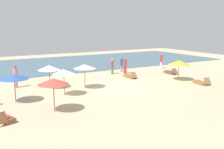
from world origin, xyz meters
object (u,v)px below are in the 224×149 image
object	(u,v)px
umbrella_2	(85,66)
person_1	(112,66)
umbrella_4	(14,77)
person_0	(122,65)
person_3	(161,61)
person_4	(16,77)
umbrella_1	(179,62)
lounger_2	(170,72)
umbrella_5	(64,72)
person_2	(125,66)
lounger_4	(201,83)
lounger_1	(4,119)
lounger_3	(130,76)
umbrella_0	(49,68)
umbrella_3	(53,81)

from	to	relation	value
umbrella_2	person_1	size ratio (longest dim) A/B	1.25
umbrella_4	person_0	bearing A→B (deg)	27.32
person_3	person_4	xyz separation A→B (m)	(-17.81, -1.75, 0.01)
umbrella_1	umbrella_4	xyz separation A→B (m)	(-15.40, 0.12, 0.05)
person_4	lounger_2	bearing A→B (deg)	-5.92
umbrella_5	person_1	world-z (taller)	umbrella_5
person_2	person_1	bearing A→B (deg)	160.59
person_0	person_3	bearing A→B (deg)	-3.67
lounger_4	person_2	world-z (taller)	person_2
umbrella_1	person_2	size ratio (longest dim) A/B	1.26
umbrella_5	lounger_1	world-z (taller)	umbrella_5
lounger_1	lounger_3	bearing A→B (deg)	27.70
person_1	lounger_1	bearing A→B (deg)	-142.39
umbrella_0	person_3	distance (m)	15.76
umbrella_0	umbrella_4	world-z (taller)	umbrella_0
umbrella_0	person_3	size ratio (longest dim) A/B	1.07
umbrella_3	lounger_3	distance (m)	12.34
person_0	person_4	distance (m)	12.36
person_2	person_4	bearing A→B (deg)	-175.22
lounger_2	person_4	bearing A→B (deg)	174.08
umbrella_0	umbrella_5	bearing A→B (deg)	-84.07
person_1	person_4	size ratio (longest dim) A/B	0.87
umbrella_2	umbrella_4	world-z (taller)	umbrella_2
umbrella_0	umbrella_1	world-z (taller)	umbrella_0
umbrella_0	lounger_2	size ratio (longest dim) A/B	1.16
umbrella_4	lounger_2	bearing A→B (deg)	9.76
umbrella_1	lounger_1	bearing A→B (deg)	-167.96
umbrella_3	umbrella_5	bearing A→B (deg)	61.09
umbrella_4	person_4	world-z (taller)	umbrella_4
lounger_4	person_1	bearing A→B (deg)	117.56
person_3	umbrella_5	bearing A→B (deg)	-157.12
umbrella_0	lounger_4	bearing A→B (deg)	-23.09
lounger_4	person_2	bearing A→B (deg)	110.96
lounger_1	lounger_3	world-z (taller)	lounger_1
umbrella_4	lounger_2	size ratio (longest dim) A/B	1.15
lounger_3	person_4	world-z (taller)	person_4
person_2	umbrella_4	bearing A→B (deg)	-156.28
person_3	person_4	bearing A→B (deg)	-174.39
umbrella_4	person_4	bearing A→B (deg)	79.37
umbrella_3	person_4	xyz separation A→B (m)	(-0.86, 8.05, -0.98)
person_2	person_4	size ratio (longest dim) A/B	0.86
umbrella_3	person_0	distance (m)	15.26
umbrella_1	person_4	bearing A→B (deg)	161.89
person_0	person_1	size ratio (longest dim) A/B	0.97
person_4	lounger_4	bearing A→B (deg)	-25.36
umbrella_3	lounger_4	size ratio (longest dim) A/B	1.24
lounger_1	person_3	distance (m)	22.37
umbrella_1	lounger_4	distance (m)	2.93
umbrella_1	person_4	xyz separation A→B (m)	(-14.53, 4.75, -0.80)
umbrella_2	person_4	distance (m)	6.14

